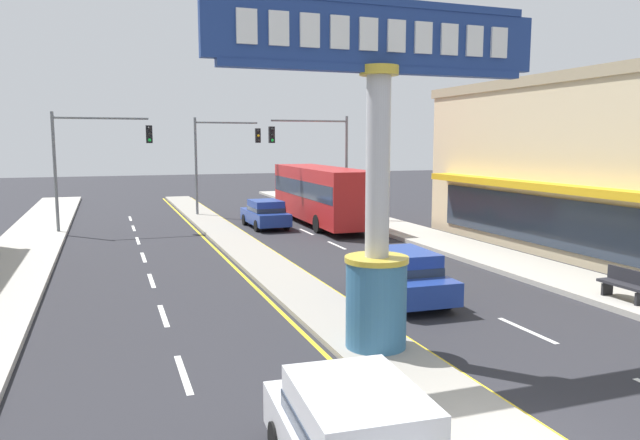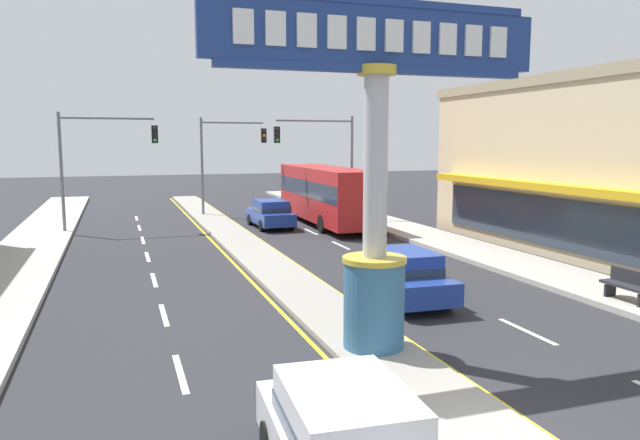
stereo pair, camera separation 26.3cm
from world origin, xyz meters
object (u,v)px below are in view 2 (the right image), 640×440
traffic_light_median_far (226,150)px  sedan_mid_left_lane (270,213)px  district_sign (375,183)px  street_bench (629,285)px  traffic_light_left_side (98,151)px  traffic_light_right_side (324,150)px  bus_far_right_lane (326,192)px  sedan_near_right_lane (402,275)px

traffic_light_median_far → sedan_mid_left_lane: 7.26m
district_sign → street_bench: size_ratio=4.72×
district_sign → traffic_light_left_side: size_ratio=1.22×
traffic_light_right_side → sedan_mid_left_lane: traffic_light_right_side is taller
bus_far_right_lane → street_bench: 19.21m
district_sign → sedan_near_right_lane: 5.52m
bus_far_right_lane → sedan_mid_left_lane: bearing=-177.4°
district_sign → traffic_light_left_side: bearing=106.4°
traffic_light_right_side → traffic_light_median_far: same height
traffic_light_median_far → street_bench: size_ratio=3.88×
traffic_light_right_side → sedan_near_right_lane: 18.11m
bus_far_right_lane → sedan_mid_left_lane: bus_far_right_lane is taller
street_bench → traffic_light_left_side: bearing=126.3°
bus_far_right_lane → street_bench: bearing=-82.5°
traffic_light_right_side → street_bench: size_ratio=3.88×
traffic_light_right_side → bus_far_right_lane: size_ratio=0.55×
district_sign → bus_far_right_lane: bearing=73.6°
traffic_light_left_side → traffic_light_right_side: bearing=1.1°
district_sign → sedan_near_right_lane: size_ratio=1.73×
bus_far_right_lane → sedan_mid_left_lane: 3.47m
district_sign → sedan_near_right_lane: (2.60, 3.82, -3.03)m
bus_far_right_lane → sedan_mid_left_lane: (-3.30, -0.15, -1.08)m
district_sign → traffic_light_left_side: district_sign is taller
traffic_light_right_side → bus_far_right_lane: (-0.28, -1.14, -2.38)m
district_sign → bus_far_right_lane: (5.91, 20.08, -1.95)m
traffic_light_left_side → sedan_near_right_lane: traffic_light_left_side is taller
traffic_light_median_far → bus_far_right_lane: size_ratio=0.55×
traffic_light_median_far → sedan_mid_left_lane: size_ratio=1.43×
traffic_light_left_side → traffic_light_median_far: same height
sedan_near_right_lane → traffic_light_median_far: bearing=93.3°
district_sign → traffic_light_left_side: 21.89m
district_sign → traffic_light_right_side: (6.19, 21.23, 0.43)m
traffic_light_median_far → street_bench: 26.37m
traffic_light_right_side → sedan_mid_left_lane: (-3.58, -1.29, -3.46)m
sedan_mid_left_lane → sedan_near_right_lane: bearing=-90.0°
traffic_light_left_side → bus_far_right_lane: (12.10, -0.91, -2.38)m
bus_far_right_lane → district_sign: bearing=-106.4°
sedan_near_right_lane → bus_far_right_lane: 16.63m
traffic_light_left_side → sedan_mid_left_lane: (8.80, -1.06, -3.46)m
bus_far_right_lane → traffic_light_left_side: bearing=175.7°
sedan_mid_left_lane → street_bench: sedan_mid_left_lane is taller
traffic_light_right_side → traffic_light_median_far: bearing=134.4°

